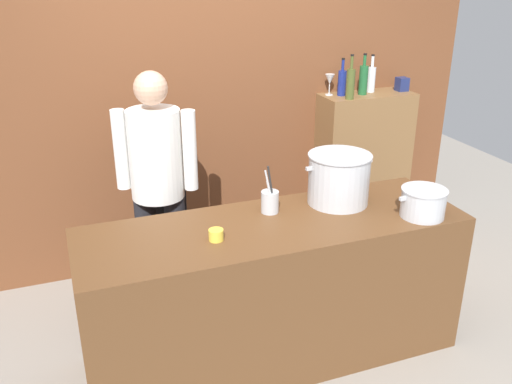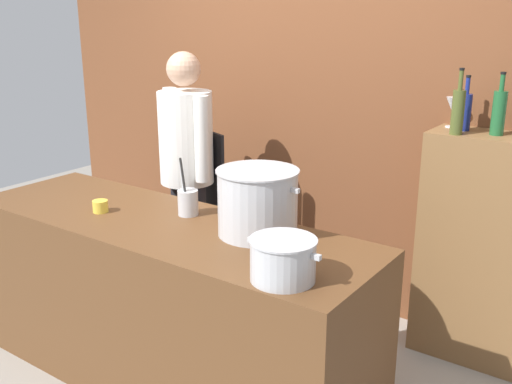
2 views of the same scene
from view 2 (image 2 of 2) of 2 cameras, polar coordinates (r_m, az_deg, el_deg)
name	(u,v)px [view 2 (image 2 of 2)]	position (r m, az deg, el deg)	size (l,w,h in m)	color
ground_plane	(171,379)	(3.38, -8.18, -17.32)	(8.00, 8.00, 0.00)	gray
brick_back_panel	(310,74)	(3.94, 5.23, 11.18)	(4.40, 0.10, 3.00)	brown
prep_counter	(167,304)	(3.15, -8.52, -10.55)	(2.22, 0.70, 0.90)	brown
bar_cabinet	(492,252)	(3.48, 21.68, -5.40)	(0.76, 0.32, 1.28)	brown
chef	(187,163)	(3.81, -6.58, 2.77)	(0.50, 0.40, 1.66)	black
stockpot_large	(258,202)	(2.73, 0.15, -0.98)	(0.44, 0.38, 0.31)	#B7BABF
stockpot_small	(283,260)	(2.30, 2.60, -6.48)	(0.33, 0.26, 0.17)	#B7BABF
utensil_crock	(188,202)	(3.03, -6.55, -0.92)	(0.10, 0.10, 0.30)	#B7BABF
butter_jar	(100,206)	(3.17, -14.68, -1.33)	(0.08, 0.08, 0.06)	yellow
wine_bottle_cobalt	(465,111)	(3.36, 19.38, 7.36)	(0.06, 0.06, 0.29)	navy
wine_bottle_olive	(458,110)	(3.23, 18.76, 7.40)	(0.06, 0.06, 0.34)	#475123
wine_bottle_green	(499,112)	(3.29, 22.23, 7.14)	(0.07, 0.07, 0.32)	#1E592D
wine_glass_wide	(453,106)	(3.43, 18.31, 7.85)	(0.07, 0.07, 0.16)	silver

